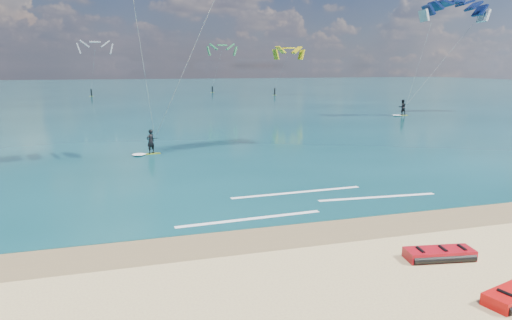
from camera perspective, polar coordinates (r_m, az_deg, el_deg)
The scene contains 8 objects.
ground at distance 52.23m, azimuth -10.19°, elevation 4.93°, with size 320.00×320.00×0.00m, color tan.
wet_sand_strip at distance 16.69m, azimuth 3.94°, elevation -9.38°, with size 320.00×2.40×0.01m, color brown.
sea at distance 115.88m, azimuth -13.67°, elevation 8.42°, with size 320.00×200.00×0.04m, color #0B383D.
packed_kite_mid at distance 15.86m, azimuth 21.89°, elevation -11.40°, with size 2.35×1.07×0.39m, color #B30C17, non-canonical shape.
kitesurfer_main at distance 29.22m, azimuth -11.19°, elevation 16.63°, with size 9.34×7.40×16.58m.
kitesurfer_far at distance 58.79m, azimuth 21.07°, elevation 12.89°, with size 11.02×4.75×14.64m.
shoreline_foam at distance 20.59m, azimuth 6.72°, elevation -5.18°, with size 12.34×3.62×0.01m.
distant_kites at distance 93.90m, azimuth -20.00°, elevation 10.56°, with size 77.37×35.46×12.65m.
Camera 1 is at (-5.42, -11.60, 6.00)m, focal length 32.00 mm.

